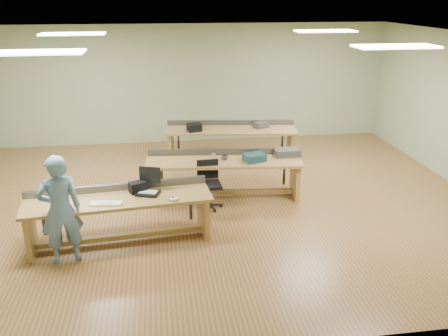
{
  "coord_description": "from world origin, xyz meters",
  "views": [
    {
      "loc": [
        -0.98,
        -8.14,
        3.7
      ],
      "look_at": [
        0.11,
        -0.6,
        0.88
      ],
      "focal_mm": 38.0,
      "sensor_mm": 36.0,
      "label": 1
    }
  ],
  "objects_px": {
    "person": "(60,210)",
    "camera_bag": "(138,187)",
    "task_chair": "(209,191)",
    "laptop_base": "(148,193)",
    "workbench_back": "(231,136)",
    "workbench_mid": "(224,169)",
    "drinks_can": "(214,157)",
    "mug": "(225,157)",
    "parts_bin_teal": "(254,157)",
    "parts_bin_grey": "(287,152)",
    "workbench_front": "(119,209)"
  },
  "relations": [
    {
      "from": "person",
      "to": "camera_bag",
      "type": "xyz_separation_m",
      "value": [
        1.07,
        0.65,
        0.02
      ]
    },
    {
      "from": "task_chair",
      "to": "laptop_base",
      "type": "bearing_deg",
      "value": -139.38
    },
    {
      "from": "workbench_back",
      "to": "camera_bag",
      "type": "relative_size",
      "value": 11.88
    },
    {
      "from": "workbench_mid",
      "to": "person",
      "type": "height_order",
      "value": "person"
    },
    {
      "from": "camera_bag",
      "to": "drinks_can",
      "type": "xyz_separation_m",
      "value": [
        1.37,
        1.37,
        -0.02
      ]
    },
    {
      "from": "camera_bag",
      "to": "laptop_base",
      "type": "bearing_deg",
      "value": -53.97
    },
    {
      "from": "person",
      "to": "camera_bag",
      "type": "distance_m",
      "value": 1.25
    },
    {
      "from": "laptop_base",
      "to": "task_chair",
      "type": "distance_m",
      "value": 1.54
    },
    {
      "from": "workbench_back",
      "to": "mug",
      "type": "distance_m",
      "value": 2.21
    },
    {
      "from": "laptop_base",
      "to": "parts_bin_teal",
      "type": "height_order",
      "value": "parts_bin_teal"
    },
    {
      "from": "laptop_base",
      "to": "drinks_can",
      "type": "bearing_deg",
      "value": 67.75
    },
    {
      "from": "workbench_mid",
      "to": "parts_bin_grey",
      "type": "bearing_deg",
      "value": 8.64
    },
    {
      "from": "laptop_base",
      "to": "drinks_can",
      "type": "relative_size",
      "value": 2.7
    },
    {
      "from": "workbench_mid",
      "to": "camera_bag",
      "type": "height_order",
      "value": "camera_bag"
    },
    {
      "from": "person",
      "to": "parts_bin_teal",
      "type": "xyz_separation_m",
      "value": [
        3.18,
        1.85,
        -0.0
      ]
    },
    {
      "from": "workbench_back",
      "to": "drinks_can",
      "type": "height_order",
      "value": "drinks_can"
    },
    {
      "from": "camera_bag",
      "to": "parts_bin_teal",
      "type": "distance_m",
      "value": 2.43
    },
    {
      "from": "parts_bin_teal",
      "to": "laptop_base",
      "type": "bearing_deg",
      "value": -146.49
    },
    {
      "from": "workbench_mid",
      "to": "mug",
      "type": "height_order",
      "value": "workbench_mid"
    },
    {
      "from": "person",
      "to": "drinks_can",
      "type": "distance_m",
      "value": 3.16
    },
    {
      "from": "workbench_front",
      "to": "workbench_back",
      "type": "xyz_separation_m",
      "value": [
        2.33,
        3.65,
        0.0
      ]
    },
    {
      "from": "mug",
      "to": "parts_bin_grey",
      "type": "bearing_deg",
      "value": 3.73
    },
    {
      "from": "camera_bag",
      "to": "mug",
      "type": "distance_m",
      "value": 2.07
    },
    {
      "from": "task_chair",
      "to": "workbench_mid",
      "type": "bearing_deg",
      "value": 50.06
    },
    {
      "from": "workbench_mid",
      "to": "person",
      "type": "relative_size",
      "value": 1.82
    },
    {
      "from": "workbench_back",
      "to": "laptop_base",
      "type": "distance_m",
      "value": 4.05
    },
    {
      "from": "workbench_back",
      "to": "parts_bin_teal",
      "type": "xyz_separation_m",
      "value": [
        0.08,
        -2.29,
        0.26
      ]
    },
    {
      "from": "workbench_back",
      "to": "mug",
      "type": "xyz_separation_m",
      "value": [
        -0.46,
        -2.15,
        0.24
      ]
    },
    {
      "from": "task_chair",
      "to": "workbench_front",
      "type": "bearing_deg",
      "value": -147.44
    },
    {
      "from": "workbench_mid",
      "to": "laptop_base",
      "type": "relative_size",
      "value": 8.71
    },
    {
      "from": "workbench_front",
      "to": "mug",
      "type": "height_order",
      "value": "workbench_front"
    },
    {
      "from": "parts_bin_grey",
      "to": "drinks_can",
      "type": "distance_m",
      "value": 1.44
    },
    {
      "from": "workbench_mid",
      "to": "mug",
      "type": "distance_m",
      "value": 0.24
    },
    {
      "from": "parts_bin_grey",
      "to": "drinks_can",
      "type": "xyz_separation_m",
      "value": [
        -1.43,
        -0.06,
        -0.0
      ]
    },
    {
      "from": "task_chair",
      "to": "mug",
      "type": "distance_m",
      "value": 0.73
    },
    {
      "from": "workbench_front",
      "to": "camera_bag",
      "type": "bearing_deg",
      "value": 23.03
    },
    {
      "from": "parts_bin_grey",
      "to": "parts_bin_teal",
      "type": "bearing_deg",
      "value": -162.35
    },
    {
      "from": "workbench_mid",
      "to": "drinks_can",
      "type": "bearing_deg",
      "value": -176.12
    },
    {
      "from": "workbench_front",
      "to": "task_chair",
      "type": "height_order",
      "value": "task_chair"
    },
    {
      "from": "task_chair",
      "to": "parts_bin_teal",
      "type": "bearing_deg",
      "value": 15.18
    },
    {
      "from": "laptop_base",
      "to": "mug",
      "type": "distance_m",
      "value": 2.02
    },
    {
      "from": "person",
      "to": "task_chair",
      "type": "xyz_separation_m",
      "value": [
        2.29,
        1.56,
        -0.5
      ]
    },
    {
      "from": "person",
      "to": "laptop_base",
      "type": "distance_m",
      "value": 1.35
    },
    {
      "from": "person",
      "to": "mug",
      "type": "relative_size",
      "value": 13.83
    },
    {
      "from": "workbench_front",
      "to": "parts_bin_grey",
      "type": "height_order",
      "value": "parts_bin_grey"
    },
    {
      "from": "person",
      "to": "task_chair",
      "type": "height_order",
      "value": "person"
    },
    {
      "from": "camera_bag",
      "to": "task_chair",
      "type": "bearing_deg",
      "value": 13.47
    },
    {
      "from": "person",
      "to": "laptop_base",
      "type": "relative_size",
      "value": 4.79
    },
    {
      "from": "laptop_base",
      "to": "drinks_can",
      "type": "height_order",
      "value": "drinks_can"
    },
    {
      "from": "person",
      "to": "drinks_can",
      "type": "height_order",
      "value": "person"
    }
  ]
}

